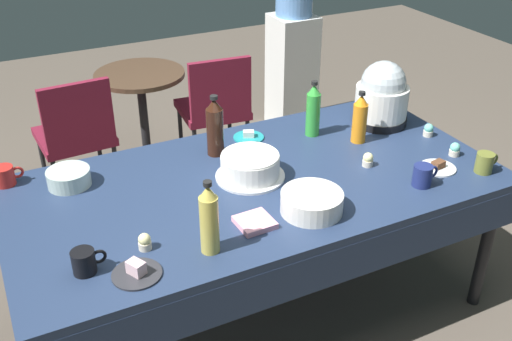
% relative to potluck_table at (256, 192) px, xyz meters
% --- Properties ---
extents(ground, '(9.00, 9.00, 0.00)m').
position_rel_potluck_table_xyz_m(ground, '(0.00, 0.00, -0.69)').
color(ground, brown).
extents(potluck_table, '(2.20, 1.10, 0.75)m').
position_rel_potluck_table_xyz_m(potluck_table, '(0.00, 0.00, 0.00)').
color(potluck_table, navy).
rests_on(potluck_table, ground).
extents(frosted_layer_cake, '(0.32, 0.32, 0.12)m').
position_rel_potluck_table_xyz_m(frosted_layer_cake, '(-0.01, 0.03, 0.12)').
color(frosted_layer_cake, silver).
rests_on(frosted_layer_cake, potluck_table).
extents(slow_cooker, '(0.29, 0.29, 0.34)m').
position_rel_potluck_table_xyz_m(slow_cooker, '(0.86, 0.25, 0.22)').
color(slow_cooker, black).
rests_on(slow_cooker, potluck_table).
extents(glass_salad_bowl, '(0.19, 0.19, 0.07)m').
position_rel_potluck_table_xyz_m(glass_salad_bowl, '(-0.76, 0.33, 0.10)').
color(glass_salad_bowl, '#B2C6BC').
rests_on(glass_salad_bowl, potluck_table).
extents(ceramic_snack_bowl, '(0.26, 0.26, 0.09)m').
position_rel_potluck_table_xyz_m(ceramic_snack_bowl, '(0.09, -0.33, 0.11)').
color(ceramic_snack_bowl, silver).
rests_on(ceramic_snack_bowl, potluck_table).
extents(dessert_plate_teal, '(0.16, 0.16, 0.04)m').
position_rel_potluck_table_xyz_m(dessert_plate_teal, '(0.15, 0.39, 0.07)').
color(dessert_plate_teal, teal).
rests_on(dessert_plate_teal, potluck_table).
extents(dessert_plate_white, '(0.17, 0.17, 0.04)m').
position_rel_potluck_table_xyz_m(dessert_plate_white, '(0.80, -0.28, 0.07)').
color(dessert_plate_white, white).
rests_on(dessert_plate_white, potluck_table).
extents(dessert_plate_charcoal, '(0.18, 0.18, 0.06)m').
position_rel_potluck_table_xyz_m(dessert_plate_charcoal, '(-0.67, -0.40, 0.08)').
color(dessert_plate_charcoal, '#2D2D33').
rests_on(dessert_plate_charcoal, potluck_table).
extents(cupcake_berry, '(0.05, 0.05, 0.07)m').
position_rel_potluck_table_xyz_m(cupcake_berry, '(0.99, 0.01, 0.09)').
color(cupcake_berry, beige).
rests_on(cupcake_berry, potluck_table).
extents(cupcake_mint, '(0.05, 0.05, 0.07)m').
position_rel_potluck_table_xyz_m(cupcake_mint, '(-0.60, -0.27, 0.09)').
color(cupcake_mint, beige).
rests_on(cupcake_mint, potluck_table).
extents(cupcake_lemon, '(0.05, 0.05, 0.07)m').
position_rel_potluck_table_xyz_m(cupcake_lemon, '(0.96, -0.22, 0.09)').
color(cupcake_lemon, beige).
rests_on(cupcake_lemon, potluck_table).
extents(cupcake_rose, '(0.05, 0.05, 0.07)m').
position_rel_potluck_table_xyz_m(cupcake_rose, '(0.53, -0.11, 0.09)').
color(cupcake_rose, beige).
rests_on(cupcake_rose, potluck_table).
extents(soda_bottle_orange_juice, '(0.07, 0.07, 0.27)m').
position_rel_potluck_table_xyz_m(soda_bottle_orange_juice, '(0.63, 0.12, 0.19)').
color(soda_bottle_orange_juice, orange).
rests_on(soda_bottle_orange_juice, potluck_table).
extents(soda_bottle_ginger_ale, '(0.07, 0.07, 0.30)m').
position_rel_potluck_table_xyz_m(soda_bottle_ginger_ale, '(-0.38, -0.39, 0.20)').
color(soda_bottle_ginger_ale, gold).
rests_on(soda_bottle_ginger_ale, potluck_table).
extents(soda_bottle_lime_soda, '(0.07, 0.07, 0.29)m').
position_rel_potluck_table_xyz_m(soda_bottle_lime_soda, '(0.47, 0.29, 0.20)').
color(soda_bottle_lime_soda, green).
rests_on(soda_bottle_lime_soda, potluck_table).
extents(soda_bottle_cola, '(0.08, 0.08, 0.30)m').
position_rel_potluck_table_xyz_m(soda_bottle_cola, '(-0.06, 0.31, 0.20)').
color(soda_bottle_cola, '#33190F').
rests_on(soda_bottle_cola, potluck_table).
extents(coffee_mug_navy, '(0.13, 0.09, 0.10)m').
position_rel_potluck_table_xyz_m(coffee_mug_navy, '(0.64, -0.37, 0.11)').
color(coffee_mug_navy, navy).
rests_on(coffee_mug_navy, potluck_table).
extents(coffee_mug_red, '(0.13, 0.09, 0.09)m').
position_rel_potluck_table_xyz_m(coffee_mug_red, '(-1.01, 0.46, 0.11)').
color(coffee_mug_red, '#B2231E').
rests_on(coffee_mug_red, potluck_table).
extents(coffee_mug_black, '(0.13, 0.08, 0.09)m').
position_rel_potluck_table_xyz_m(coffee_mug_black, '(-0.83, -0.30, 0.11)').
color(coffee_mug_black, black).
rests_on(coffee_mug_black, potluck_table).
extents(coffee_mug_olive, '(0.12, 0.08, 0.09)m').
position_rel_potluck_table_xyz_m(coffee_mug_olive, '(0.97, -0.40, 0.11)').
color(coffee_mug_olive, olive).
rests_on(coffee_mug_olive, potluck_table).
extents(paper_napkin_stack, '(0.15, 0.15, 0.02)m').
position_rel_potluck_table_xyz_m(paper_napkin_stack, '(-0.16, -0.31, 0.07)').
color(paper_napkin_stack, pink).
rests_on(paper_napkin_stack, potluck_table).
extents(maroon_chair_left, '(0.47, 0.47, 0.85)m').
position_rel_potluck_table_xyz_m(maroon_chair_left, '(-0.55, 1.42, -0.20)').
color(maroon_chair_left, maroon).
rests_on(maroon_chair_left, ground).
extents(maroon_chair_right, '(0.48, 0.48, 0.85)m').
position_rel_potluck_table_xyz_m(maroon_chair_right, '(0.39, 1.42, -0.20)').
color(maroon_chair_right, maroon).
rests_on(maroon_chair_right, ground).
extents(round_cafe_table, '(0.60, 0.60, 0.72)m').
position_rel_potluck_table_xyz_m(round_cafe_table, '(-0.05, 1.64, -0.19)').
color(round_cafe_table, '#473323').
rests_on(round_cafe_table, ground).
extents(water_cooler, '(0.32, 0.32, 1.24)m').
position_rel_potluck_table_xyz_m(water_cooler, '(1.23, 1.83, -0.10)').
color(water_cooler, silver).
rests_on(water_cooler, ground).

